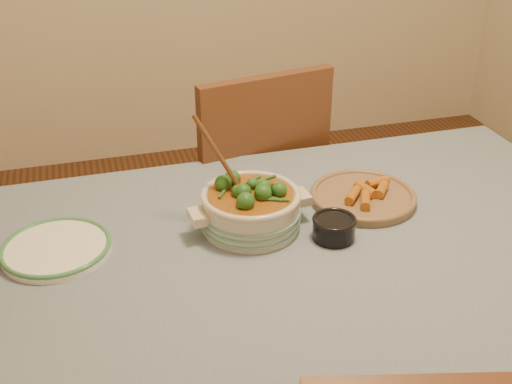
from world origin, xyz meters
TOP-DOWN VIEW (x-y plane):
  - dining_table at (0.00, 0.00)m, footprint 1.68×1.08m
  - stew_casserole at (-0.15, 0.12)m, footprint 0.33×0.27m
  - white_plate at (-0.64, 0.14)m, footprint 0.33×0.33m
  - condiment_bowl at (0.04, 0.01)m, footprint 0.14×0.14m
  - fried_plate at (0.20, 0.16)m, footprint 0.37×0.37m
  - chair_far at (0.02, 0.70)m, footprint 0.54×0.54m

SIDE VIEW (x-z plane):
  - chair_far at x=0.02m, z-range 0.07..1.07m
  - dining_table at x=0.00m, z-range 0.29..1.04m
  - white_plate at x=-0.64m, z-range 0.76..0.78m
  - fried_plate at x=0.20m, z-range 0.75..0.80m
  - condiment_bowl at x=0.04m, z-range 0.76..0.82m
  - stew_casserole at x=-0.15m, z-range 0.67..0.97m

